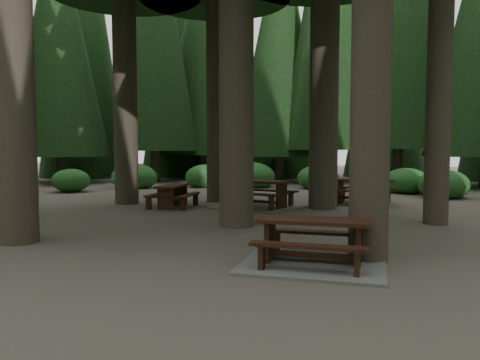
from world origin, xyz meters
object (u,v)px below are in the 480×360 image
(picnic_table_a, at_px, (313,250))
(picnic_table_d, at_px, (364,188))
(picnic_table_b, at_px, (173,192))
(picnic_table_c, at_px, (259,198))

(picnic_table_a, xyz_separation_m, picnic_table_d, (0.43, 8.89, 0.30))
(picnic_table_a, relative_size, picnic_table_b, 1.31)
(picnic_table_a, bearing_deg, picnic_table_c, 110.68)
(picnic_table_a, distance_m, picnic_table_c, 7.37)
(picnic_table_b, height_order, picnic_table_d, picnic_table_d)
(picnic_table_a, height_order, picnic_table_b, picnic_table_a)
(picnic_table_b, xyz_separation_m, picnic_table_d, (5.84, 2.72, 0.08))
(picnic_table_c, xyz_separation_m, picnic_table_d, (3.16, 2.05, 0.25))
(picnic_table_a, bearing_deg, picnic_table_d, 86.15)
(picnic_table_a, xyz_separation_m, picnic_table_b, (-5.41, 6.16, 0.21))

